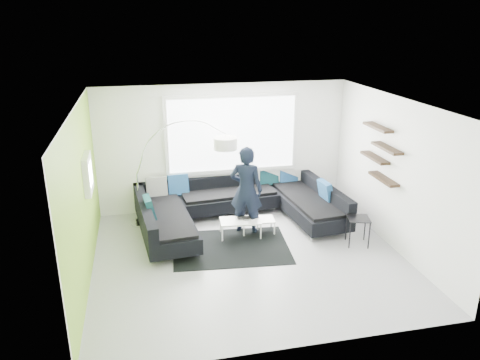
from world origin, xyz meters
name	(u,v)px	position (x,y,z in m)	size (l,w,h in m)	color
ground	(249,258)	(0.00, 0.00, 0.00)	(5.50, 5.50, 0.00)	#939499
room_shell	(249,159)	(0.04, 0.21, 1.81)	(5.54, 5.04, 2.82)	white
sectional_sofa	(239,209)	(0.12, 1.39, 0.38)	(4.23, 2.85, 0.87)	black
rug	(231,247)	(-0.24, 0.45, 0.01)	(2.16, 1.57, 0.01)	black
coffee_table	(249,226)	(0.23, 0.96, 0.17)	(1.03, 0.60, 0.34)	white
arc_lamp	(137,174)	(-1.89, 1.90, 1.11)	(2.08, 0.92, 2.22)	white
side_table	(358,231)	(2.15, 0.08, 0.27)	(0.40, 0.40, 0.55)	black
person	(246,190)	(0.20, 1.10, 0.89)	(0.77, 0.66, 1.78)	black
laptop	(246,219)	(0.15, 0.93, 0.35)	(0.36, 0.26, 0.03)	black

